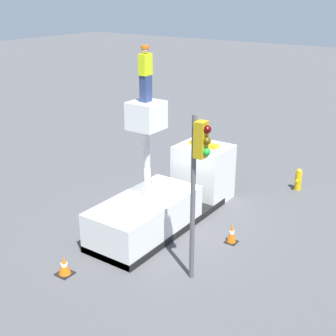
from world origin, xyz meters
name	(u,v)px	position (x,y,z in m)	size (l,w,h in m)	color
ground_plane	(160,226)	(0.00, 0.00, 0.00)	(120.00, 120.00, 0.00)	#4C4C4F
bucket_truck	(169,198)	(0.55, 0.00, 0.92)	(6.90, 2.10, 4.74)	black
worker	(146,74)	(-0.71, 0.00, 5.62)	(0.40, 0.26, 1.75)	navy
traffic_light_pole	(198,168)	(-2.10, -2.83, 3.55)	(0.34, 0.57, 5.01)	#515156
fire_hydrant	(298,179)	(6.08, -2.92, 0.47)	(0.53, 0.29, 0.96)	gold
traffic_cone_rear	(64,266)	(-4.18, 0.53, 0.29)	(0.47, 0.47, 0.61)	black
traffic_cone_curbside	(232,233)	(0.42, -2.70, 0.34)	(0.39, 0.39, 0.71)	black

